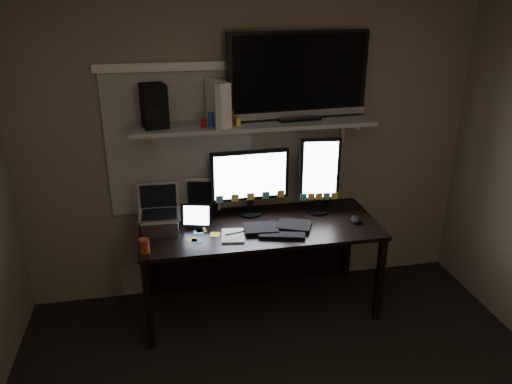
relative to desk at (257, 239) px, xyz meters
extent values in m
plane|color=#776756|center=(0.00, 0.25, 0.70)|extent=(3.60, 0.00, 3.60)
cube|color=beige|center=(-0.55, 0.24, 0.75)|extent=(1.10, 0.02, 1.10)
cube|color=black|center=(0.00, -0.12, 0.16)|extent=(1.80, 0.75, 0.03)
cube|color=black|center=(0.00, 0.23, -0.20)|extent=(1.80, 0.02, 0.70)
cube|color=black|center=(-0.86, -0.46, -0.20)|extent=(0.05, 0.05, 0.70)
cube|color=black|center=(0.86, -0.46, -0.20)|extent=(0.05, 0.05, 0.70)
cube|color=black|center=(-0.86, 0.21, -0.20)|extent=(0.05, 0.05, 0.70)
cube|color=black|center=(0.86, 0.21, -0.20)|extent=(0.05, 0.05, 0.70)
cube|color=#A1A09C|center=(0.00, 0.08, 0.91)|extent=(1.80, 0.35, 0.03)
cube|color=black|center=(-0.03, 0.10, 0.45)|extent=(0.62, 0.09, 0.54)
cube|color=black|center=(0.51, 0.03, 0.49)|extent=(0.32, 0.09, 0.63)
cube|color=black|center=(0.12, -0.21, 0.19)|extent=(0.55, 0.32, 0.03)
ellipsoid|color=black|center=(0.74, -0.21, 0.20)|extent=(0.09, 0.13, 0.04)
cube|color=silver|center=(-0.23, -0.27, 0.18)|extent=(0.19, 0.24, 0.01)
cube|color=black|center=(-0.47, -0.08, 0.28)|extent=(0.24, 0.15, 0.20)
cube|color=black|center=(-0.39, 0.20, 0.32)|extent=(0.25, 0.15, 0.29)
cube|color=#B2B2B6|center=(-0.74, -0.09, 0.35)|extent=(0.31, 0.26, 0.34)
cylinder|color=maroon|center=(-0.85, -0.39, 0.23)|extent=(0.09, 0.09, 0.10)
cube|color=black|center=(0.34, 0.12, 1.25)|extent=(1.09, 0.28, 0.64)
cube|color=silver|center=(-0.27, 0.06, 1.09)|extent=(0.16, 0.28, 0.32)
cube|color=black|center=(-0.72, 0.09, 1.08)|extent=(0.20, 0.23, 0.30)
camera|label=1|loc=(-0.68, -3.47, 1.83)|focal=35.00mm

